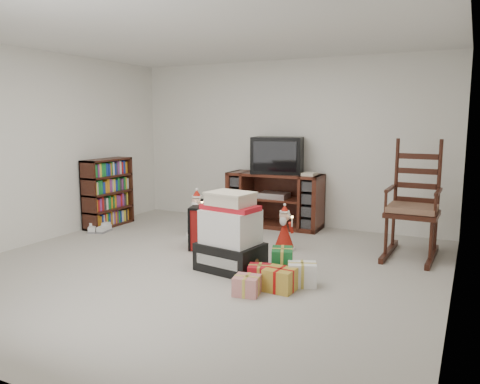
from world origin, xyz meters
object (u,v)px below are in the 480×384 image
Objects in this scene: teddy_bear at (246,258)px; santa_figurine at (284,232)px; mrs_claus_figurine at (197,218)px; bookshelf at (108,194)px; gift_cluster at (273,274)px; rocking_chair at (413,215)px; tv_stand at (275,200)px; gift_pile at (230,237)px; sneaker_pair at (98,229)px; red_suitcase at (208,228)px; crt_television at (278,155)px.

teddy_bear is 1.01m from santa_figurine.
teddy_bear is 0.55× the size of mrs_claus_figurine.
bookshelf is 1.57m from mrs_claus_figurine.
rocking_chair is at bearing 57.81° from gift_cluster.
tv_stand is 3.97× the size of teddy_bear.
tv_stand reaches higher than mrs_claus_figurine.
gift_pile is (0.38, -2.15, -0.04)m from tv_stand.
gift_pile reaches higher than mrs_claus_figurine.
santa_figurine is 2.77m from sneaker_pair.
teddy_bear is at bearing -40.45° from mrs_claus_figurine.
tv_stand is 1.72× the size of gift_pile.
tv_stand reaches higher than sneaker_pair.
gift_pile is at bearing -39.88° from sneaker_pair.
bookshelf is at bearing -177.93° from mrs_claus_figurine.
tv_stand is at bearing 108.89° from gift_pile.
red_suitcase is 1.76× the size of teddy_bear.
santa_figurine is at bearing -63.19° from tv_stand.
teddy_bear is at bearing -76.28° from tv_stand.
bookshelf is at bearing 167.34° from gift_pile.
bookshelf reaches higher than mrs_claus_figurine.
santa_figurine is (0.04, 1.01, 0.06)m from teddy_bear.
gift_pile is 0.84m from red_suitcase.
gift_pile is 1.57m from mrs_claus_figurine.
red_suitcase is 1.11× the size of santa_figurine.
red_suitcase is 1.83m from crt_television.
tv_stand is at bearing 117.89° from santa_figurine.
santa_figurine reaches higher than gift_cluster.
gift_pile is (2.66, -1.05, -0.13)m from bookshelf.
gift_cluster is at bearing -21.73° from bookshelf.
bookshelf is (-2.28, -1.10, 0.09)m from tv_stand.
gift_cluster is 0.96× the size of crt_television.
crt_television reaches higher than teddy_bear.
tv_stand is 1.29m from mrs_claus_figurine.
tv_stand is at bearing 104.80° from teddy_bear.
gift_pile is 1.01× the size of crt_television.
santa_figurine is at bearing 106.46° from gift_cluster.
tv_stand is at bearing 162.96° from rocking_chair.
rocking_chair is at bearing 17.40° from santa_figurine.
teddy_bear is at bearing -92.09° from santa_figurine.
gift_cluster is (0.60, -0.25, -0.25)m from gift_pile.
tv_stand is 2.19m from gift_pile.
bookshelf is 2.86m from gift_pile.
mrs_claus_figurine reaches higher than teddy_bear.
bookshelf is 2.90m from santa_figurine.
red_suitcase is 1.47m from gift_cluster.
mrs_claus_figurine is at bearing -7.70° from sneaker_pair.
teddy_bear is 0.46× the size of gift_cluster.
teddy_bear is 2.79m from sneaker_pair.
crt_television is at bearing 49.75° from tv_stand.
mrs_claus_figurine is at bearing 2.07° from bookshelf.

